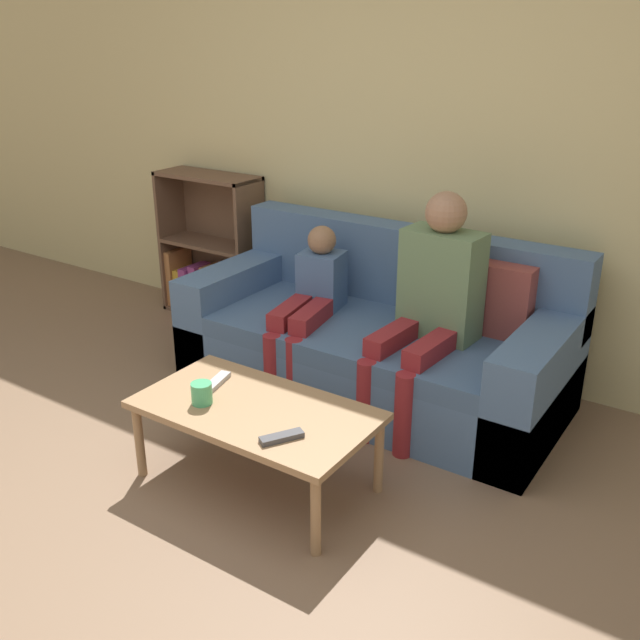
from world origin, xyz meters
name	(u,v)px	position (x,y,z in m)	size (l,w,h in m)	color
ground_plane	(94,583)	(0.00, 0.00, 0.00)	(22.00, 22.00, 0.00)	#84664C
wall_back	(414,131)	(0.00, 2.35, 1.30)	(12.00, 0.06, 2.60)	beige
couch	(377,342)	(0.11, 1.82, 0.28)	(1.98, 0.89, 0.83)	#4C6B93
bookshelf	(212,263)	(-1.38, 2.20, 0.35)	(0.70, 0.28, 0.95)	brown
coffee_table	(256,415)	(0.11, 0.80, 0.33)	(1.00, 0.55, 0.37)	#A87F56
person_adult	(433,295)	(0.45, 1.73, 0.64)	(0.39, 0.64, 1.12)	maroon
person_child	(310,302)	(-0.22, 1.67, 0.48)	(0.31, 0.64, 0.86)	maroon
cup_near	(202,393)	(-0.09, 0.70, 0.42)	(0.09, 0.09, 0.09)	#4CB77A
tv_remote_0	(282,437)	(0.35, 0.66, 0.38)	(0.13, 0.17, 0.02)	#47474C
tv_remote_1	(217,381)	(-0.16, 0.87, 0.38)	(0.09, 0.18, 0.02)	#B7B7BC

